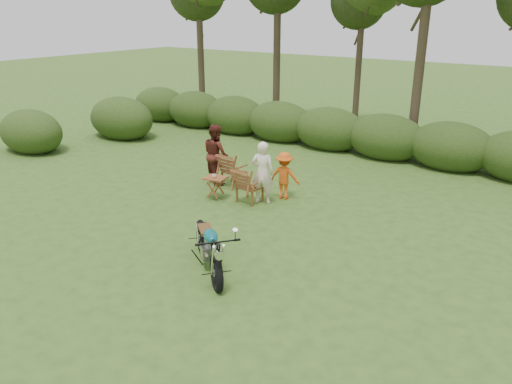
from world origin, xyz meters
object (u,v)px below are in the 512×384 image
Objects in this scene: side_table at (216,188)px; adult_a at (263,202)px; adult_b at (217,182)px; lawn_chair_right at (250,202)px; child at (284,198)px; motorcycle at (209,268)px; lawn_chair_left at (234,185)px; cup at (214,176)px.

adult_a is (1.12, 0.44, -0.28)m from side_table.
adult_b is at bearing -33.15° from adult_a.
side_table reaches higher than lawn_chair_right.
child is at bearing -153.06° from adult_b.
adult_b reaches higher than motorcycle.
adult_a is 0.96× the size of adult_b.
lawn_chair_right is 0.89m from child.
lawn_chair_left is 0.56m from adult_b.
adult_a is (0.29, 0.14, 0.00)m from lawn_chair_right.
adult_b is 2.17m from child.
child is at bearing -134.51° from adult_a.
adult_b reaches higher than side_table.
lawn_chair_right is 1.58× the size of side_table.
cup reaches higher than motorcycle.
side_table is 0.35× the size of adult_b.
lawn_chair_right is 0.75× the size of child.
adult_b is at bearing 127.93° from side_table.
side_table is at bearing 166.50° from motorcycle.
cup is 1.84m from child.
lawn_chair_right is 1.75m from adult_b.
lawn_chair_left is 1.63× the size of side_table.
adult_a is at bearing 157.10° from lawn_chair_left.
motorcycle is 3.41m from lawn_chair_right.
child is at bearing 140.51° from motorcycle.
lawn_chair_left is 1.47m from adult_a.
lawn_chair_right is at bearing 9.57° from adult_a.
lawn_chair_left is at bearing -41.78° from adult_a.
side_table reaches higher than lawn_chair_left.
motorcycle reaches higher than side_table.
side_table is (-0.83, -0.30, 0.28)m from lawn_chair_right.
lawn_chair_right is at bearing 22.47° from cup.
motorcycle is 1.69× the size of child.
motorcycle is 3.58m from side_table.
side_table is 0.36× the size of adult_a.
motorcycle is at bearing 123.00° from lawn_chair_left.
child reaches higher than motorcycle.
side_table is at bearing 154.92° from adult_b.
adult_b is (-0.77, 1.03, -0.61)m from cup.
cup is (-0.83, -0.34, 0.61)m from lawn_chair_right.
child is at bearing 35.16° from side_table.
lawn_chair_left is (-2.37, 3.91, 0.00)m from motorcycle.
lawn_chair_right is 0.55× the size of adult_b.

